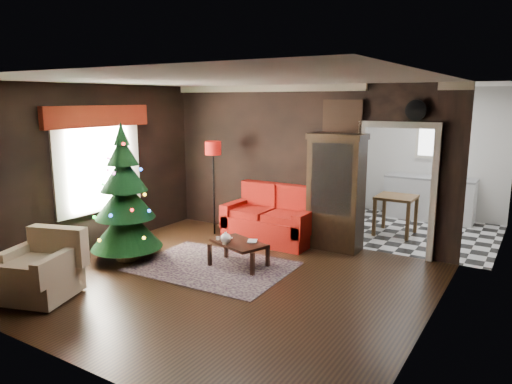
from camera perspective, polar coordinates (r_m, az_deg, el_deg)
The scene contains 26 objects.
floor at distance 6.82m, azimuth -4.05°, elevation -10.78°, with size 5.50×5.50×0.00m, color black.
ceiling at distance 6.33m, azimuth -4.41°, elevation 13.42°, with size 5.50×5.50×0.00m, color white.
wall_back at distance 8.56m, azimuth 5.65°, elevation 3.41°, with size 5.50×5.50×0.00m, color black.
wall_front at distance 4.69m, azimuth -22.45°, elevation -3.87°, with size 5.50×5.50×0.00m, color black.
wall_left at distance 8.33m, azimuth -19.75°, elevation 2.60°, with size 5.50×5.50×0.00m, color black.
wall_right at distance 5.34m, azimuth 20.48°, elevation -1.98°, with size 5.50×5.50×0.00m, color black.
doorway at distance 8.02m, azimuth 16.56°, elevation -0.05°, with size 1.10×0.10×2.10m, color beige, non-canonical shape.
left_window at distance 8.42m, azimuth -18.54°, elevation 3.10°, with size 0.05×1.60×1.40m, color white.
valance at distance 8.29m, azimuth -18.54°, elevation 8.69°, with size 0.12×2.10×0.35m, color maroon.
kitchen_floor at distance 9.68m, azimuth 18.59°, elevation -4.67°, with size 3.00×3.00×0.00m, color white.
kitchen_window at distance 10.79m, azimuth 20.95°, elevation 5.94°, with size 0.70×0.06×0.70m, color white.
rug at distance 7.39m, azimuth -5.22°, elevation -8.99°, with size 2.32×1.69×0.01m, color #2D1C25.
loveseat at distance 8.52m, azimuth 1.78°, elevation -2.74°, with size 1.70×0.90×1.00m, color maroon, non-canonical shape.
curio_cabinet at distance 8.12m, azimuth 9.63°, elevation -0.33°, with size 0.90×0.45×1.90m, color black, non-canonical shape.
floor_lamp at distance 8.94m, azimuth -5.13°, elevation 0.06°, with size 0.32×0.32×1.90m, color black, non-canonical shape.
christmas_tree at distance 7.73m, azimuth -15.63°, elevation -0.42°, with size 1.13×1.13×2.16m, color black, non-canonical shape.
armchair at distance 6.71m, azimuth -24.80°, elevation -8.03°, with size 0.84×0.84×0.86m, color #D5BF7B, non-canonical shape.
coffee_table at distance 7.33m, azimuth -2.12°, elevation -7.49°, with size 0.85×0.51×0.38m, color black, non-canonical shape.
teapot at distance 7.19m, azimuth -3.70°, elevation -5.57°, with size 0.18×0.18×0.17m, color white, non-canonical shape.
cup_a at distance 7.39m, azimuth -4.65°, elevation -5.59°, with size 0.06×0.06×0.05m, color white.
cup_b at distance 7.17m, azimuth -3.82°, elevation -6.10°, with size 0.07×0.07×0.06m, color white.
book at distance 7.27m, azimuth -1.01°, elevation -5.26°, with size 0.14×0.01×0.19m, color #937659.
wall_clock at distance 7.78m, azimuth 18.81°, elevation 9.35°, with size 0.32×0.32×0.06m, color silver.
painting at distance 8.14m, azimuth 10.43°, elevation 8.90°, with size 0.62×0.05×0.52m, color #A2643E.
kitchen_counter at distance 10.72m, azimuth 20.23°, elevation -0.80°, with size 1.80×0.60×0.90m, color silver.
kitchen_table at distance 9.38m, azimuth 16.52°, elevation -2.69°, with size 0.70×0.70×0.75m, color brown, non-canonical shape.
Camera 1 is at (3.72, -5.12, 2.55)m, focal length 33.04 mm.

